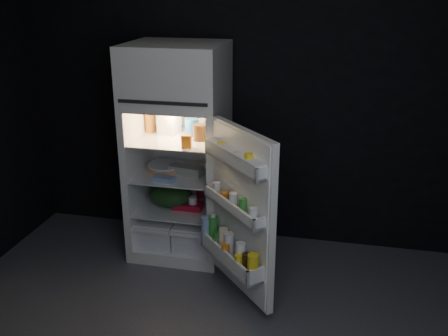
% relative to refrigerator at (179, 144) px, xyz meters
% --- Properties ---
extents(wall_back, '(4.00, 0.00, 2.70)m').
position_rel_refrigerator_xyz_m(wall_back, '(0.53, 0.38, 0.39)').
color(wall_back, black).
rests_on(wall_back, ground).
extents(refrigerator, '(0.76, 0.71, 1.78)m').
position_rel_refrigerator_xyz_m(refrigerator, '(0.00, 0.00, 0.00)').
color(refrigerator, white).
rests_on(refrigerator, ground).
extents(fridge_door, '(0.62, 0.66, 1.22)m').
position_rel_refrigerator_xyz_m(fridge_door, '(0.63, -0.66, -0.28)').
color(fridge_door, white).
rests_on(fridge_door, ground).
extents(milk_jug, '(0.18, 0.18, 0.24)m').
position_rel_refrigerator_xyz_m(milk_jug, '(-0.10, 0.05, 0.19)').
color(milk_jug, white).
rests_on(milk_jug, refrigerator).
extents(mayo_jar, '(0.14, 0.14, 0.14)m').
position_rel_refrigerator_xyz_m(mayo_jar, '(0.10, 0.06, 0.14)').
color(mayo_jar, '#1B4F95').
rests_on(mayo_jar, refrigerator).
extents(jam_jar, '(0.13, 0.13, 0.13)m').
position_rel_refrigerator_xyz_m(jam_jar, '(0.20, -0.07, 0.14)').
color(jam_jar, black).
rests_on(jam_jar, refrigerator).
extents(amber_bottle, '(0.08, 0.08, 0.22)m').
position_rel_refrigerator_xyz_m(amber_bottle, '(-0.27, 0.08, 0.18)').
color(amber_bottle, '#AF681C').
rests_on(amber_bottle, refrigerator).
extents(small_carton, '(0.08, 0.06, 0.10)m').
position_rel_refrigerator_xyz_m(small_carton, '(0.15, -0.27, 0.12)').
color(small_carton, orange).
rests_on(small_carton, refrigerator).
extents(egg_carton, '(0.29, 0.15, 0.07)m').
position_rel_refrigerator_xyz_m(egg_carton, '(0.07, -0.08, -0.19)').
color(egg_carton, gray).
rests_on(egg_carton, refrigerator).
extents(pie, '(0.38, 0.38, 0.04)m').
position_rel_refrigerator_xyz_m(pie, '(-0.12, -0.01, -0.21)').
color(pie, tan).
rests_on(pie, refrigerator).
extents(flat_package, '(0.19, 0.12, 0.04)m').
position_rel_refrigerator_xyz_m(flat_package, '(-0.05, -0.27, -0.21)').
color(flat_package, '#8097C6').
rests_on(flat_package, refrigerator).
extents(wrapped_pkg, '(0.13, 0.11, 0.05)m').
position_rel_refrigerator_xyz_m(wrapped_pkg, '(0.21, 0.13, -0.20)').
color(wrapped_pkg, beige).
rests_on(wrapped_pkg, refrigerator).
extents(produce_bag, '(0.43, 0.39, 0.20)m').
position_rel_refrigerator_xyz_m(produce_bag, '(-0.06, -0.07, -0.43)').
color(produce_bag, '#193815').
rests_on(produce_bag, refrigerator).
extents(yogurt_tray, '(0.25, 0.13, 0.05)m').
position_rel_refrigerator_xyz_m(yogurt_tray, '(0.09, -0.10, -0.50)').
color(yogurt_tray, '#A80E24').
rests_on(yogurt_tray, refrigerator).
extents(small_can_red, '(0.08, 0.08, 0.09)m').
position_rel_refrigerator_xyz_m(small_can_red, '(0.13, 0.15, -0.48)').
color(small_can_red, '#A80E24').
rests_on(small_can_red, refrigerator).
extents(small_can_silver, '(0.09, 0.09, 0.09)m').
position_rel_refrigerator_xyz_m(small_can_silver, '(0.20, 0.10, -0.48)').
color(small_can_silver, '#B6B6BA').
rests_on(small_can_silver, refrigerator).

